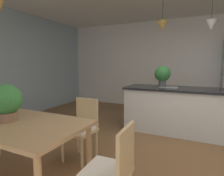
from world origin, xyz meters
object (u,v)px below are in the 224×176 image
(chair_kitchen_end, at_px, (111,170))
(potted_plant_on_island, at_px, (163,74))
(potted_plant_on_table, at_px, (6,101))
(dining_table, at_px, (10,127))
(kitchen_island, at_px, (181,110))
(chair_far_right, at_px, (82,127))

(chair_kitchen_end, xyz_separation_m, potted_plant_on_island, (-0.05, 2.55, 0.69))
(potted_plant_on_table, bearing_deg, dining_table, 110.66)
(chair_kitchen_end, bearing_deg, kitchen_island, 82.35)
(chair_far_right, height_order, kitchen_island, kitchen_island)
(dining_table, height_order, potted_plant_on_island, potted_plant_on_island)
(chair_kitchen_end, height_order, potted_plant_on_island, potted_plant_on_island)
(dining_table, height_order, kitchen_island, kitchen_island)
(chair_kitchen_end, height_order, potted_plant_on_table, potted_plant_on_table)
(chair_far_right, xyz_separation_m, kitchen_island, (1.20, 1.74, -0.01))
(potted_plant_on_island, bearing_deg, chair_kitchen_end, -88.84)
(chair_far_right, height_order, potted_plant_on_island, potted_plant_on_island)
(dining_table, relative_size, potted_plant_on_table, 4.35)
(dining_table, bearing_deg, chair_far_right, 63.56)
(dining_table, bearing_deg, potted_plant_on_table, -69.34)
(chair_far_right, xyz_separation_m, potted_plant_on_table, (-0.40, -0.84, 0.49))
(kitchen_island, height_order, potted_plant_on_island, potted_plant_on_island)
(chair_kitchen_end, distance_m, potted_plant_on_table, 1.35)
(potted_plant_on_island, bearing_deg, dining_table, -115.35)
(chair_far_right, distance_m, potted_plant_on_table, 1.05)
(dining_table, height_order, chair_far_right, chair_far_right)
(potted_plant_on_island, bearing_deg, chair_far_right, -114.84)
(dining_table, xyz_separation_m, potted_plant_on_island, (1.21, 2.55, 0.49))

